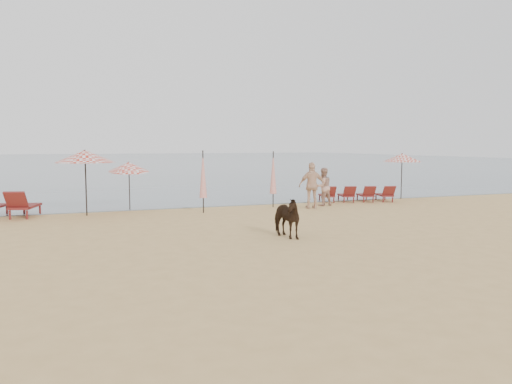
# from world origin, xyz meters

# --- Properties ---
(ground) EXTENTS (120.00, 120.00, 0.00)m
(ground) POSITION_xyz_m (0.00, 0.00, 0.00)
(ground) COLOR tan
(ground) RESTS_ON ground
(sea) EXTENTS (160.00, 140.00, 0.06)m
(sea) POSITION_xyz_m (0.00, 80.00, 0.00)
(sea) COLOR #51606B
(sea) RESTS_ON ground
(lounger_cluster_right) EXTENTS (3.66, 2.32, 0.54)m
(lounger_cluster_right) POSITION_xyz_m (6.85, 9.49, 0.37)
(lounger_cluster_right) COLOR maroon
(lounger_cluster_right) RESTS_ON ground
(umbrella_open_left_a) EXTENTS (2.23, 2.23, 2.54)m
(umbrella_open_left_a) POSITION_xyz_m (-5.41, 9.16, 2.28)
(umbrella_open_left_a) COLOR black
(umbrella_open_left_a) RESTS_ON ground
(umbrella_open_left_b) EXTENTS (1.64, 1.67, 2.09)m
(umbrella_open_left_b) POSITION_xyz_m (-3.67, 10.19, 1.81)
(umbrella_open_left_b) COLOR black
(umbrella_open_left_b) RESTS_ON ground
(umbrella_open_right) EXTENTS (1.89, 1.89, 2.31)m
(umbrella_open_right) POSITION_xyz_m (9.74, 9.95, 2.08)
(umbrella_open_right) COLOR black
(umbrella_open_right) RESTS_ON ground
(umbrella_closed_left) EXTENTS (0.30, 0.30, 2.50)m
(umbrella_closed_left) POSITION_xyz_m (-1.00, 8.34, 1.54)
(umbrella_closed_left) COLOR black
(umbrella_closed_left) RESTS_ON ground
(umbrella_closed_right) EXTENTS (0.30, 0.30, 2.45)m
(umbrella_closed_right) POSITION_xyz_m (2.32, 9.03, 1.51)
(umbrella_closed_right) COLOR black
(umbrella_closed_right) RESTS_ON ground
(cow) EXTENTS (0.88, 1.53, 1.22)m
(cow) POSITION_xyz_m (-0.14, 2.26, 0.61)
(cow) COLOR black
(cow) RESTS_ON ground
(beachgoer_right_a) EXTENTS (0.89, 0.72, 1.70)m
(beachgoer_right_a) POSITION_xyz_m (4.63, 8.76, 0.85)
(beachgoer_right_a) COLOR tan
(beachgoer_right_a) RESTS_ON ground
(beachgoer_right_b) EXTENTS (1.24, 0.72, 1.98)m
(beachgoer_right_b) POSITION_xyz_m (3.71, 8.02, 0.99)
(beachgoer_right_b) COLOR #D7A886
(beachgoer_right_b) RESTS_ON ground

